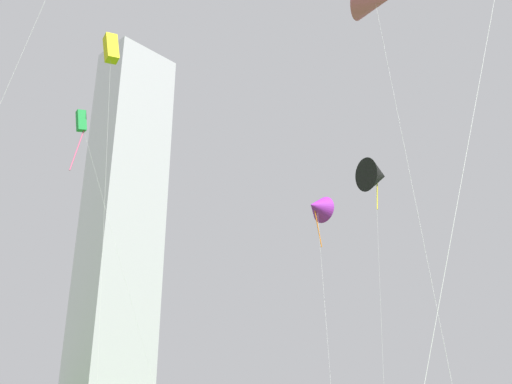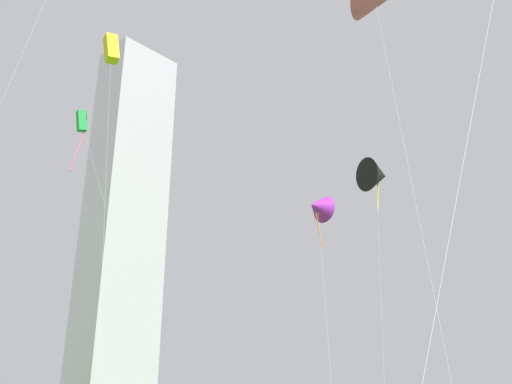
{
  "view_description": "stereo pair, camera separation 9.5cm",
  "coord_description": "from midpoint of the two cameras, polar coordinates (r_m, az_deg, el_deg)",
  "views": [
    {
      "loc": [
        -17.09,
        -10.73,
        2.03
      ],
      "look_at": [
        -1.46,
        13.76,
        12.95
      ],
      "focal_mm": 37.42,
      "sensor_mm": 36.0,
      "label": 1
    },
    {
      "loc": [
        -17.01,
        -10.78,
        2.03
      ],
      "look_at": [
        -1.46,
        13.76,
        12.95
      ],
      "focal_mm": 37.42,
      "sensor_mm": 36.0,
      "label": 2
    }
  ],
  "objects": [
    {
      "name": "kite_flying_4",
      "position": [
        42.73,
        -18.08,
        7.0
      ],
      "size": [
        8.44,
        0.91,
        22.13
      ],
      "color": "silver",
      "rests_on": "ground"
    },
    {
      "name": "distant_highrise_0",
      "position": [
        163.44,
        -13.78,
        -1.88
      ],
      "size": [
        23.41,
        19.53,
        105.7
      ],
      "primitive_type": "cube",
      "rotation": [
        0.0,
        0.0,
        0.25
      ],
      "color": "#A8A8AD",
      "rests_on": "ground"
    },
    {
      "name": "kite_flying_5",
      "position": [
        48.53,
        12.78,
        1.74
      ],
      "size": [
        4.71,
        3.8,
        21.68
      ],
      "color": "silver",
      "rests_on": "ground"
    },
    {
      "name": "kite_flying_7",
      "position": [
        50.11,
        6.68,
        -1.63
      ],
      "size": [
        5.51,
        7.48,
        19.56
      ],
      "color": "silver",
      "rests_on": "ground"
    },
    {
      "name": "kite_flying_1",
      "position": [
        42.82,
        -15.14,
        14.54
      ],
      "size": [
        1.6,
        2.52,
        27.39
      ],
      "color": "silver",
      "rests_on": "ground"
    }
  ]
}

